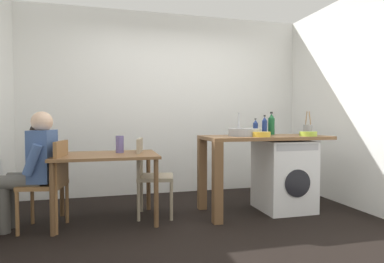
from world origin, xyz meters
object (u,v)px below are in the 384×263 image
at_px(chair_opposite, 149,172).
at_px(bottle_squat_brown, 265,126).
at_px(washing_machine, 284,175).
at_px(bottle_tall_green, 255,127).
at_px(bottle_clear_small, 271,124).
at_px(seated_person, 34,164).
at_px(utensil_crock, 308,129).
at_px(dining_table, 106,163).
at_px(chair_person_seat, 51,179).
at_px(mixing_bowl, 261,134).
at_px(vase, 120,144).
at_px(colander, 308,134).

xyz_separation_m(chair_opposite, bottle_squat_brown, (1.47, 0.03, 0.53)).
distance_m(washing_machine, bottle_tall_green, 0.68).
xyz_separation_m(washing_machine, bottle_clear_small, (-0.06, 0.21, 0.62)).
bearing_deg(seated_person, utensil_crock, -79.91).
xyz_separation_m(bottle_tall_green, bottle_squat_brown, (0.12, -0.02, 0.02)).
bearing_deg(dining_table, bottle_clear_small, 3.27).
xyz_separation_m(chair_person_seat, chair_opposite, (1.02, 0.18, 0.00)).
bearing_deg(bottle_tall_green, mixing_bowl, -107.00).
relative_size(washing_machine, vase, 4.46).
xyz_separation_m(chair_person_seat, utensil_crock, (3.03, 0.07, 0.48)).
height_order(chair_opposite, bottle_squat_brown, bottle_squat_brown).
distance_m(bottle_clear_small, utensil_crock, 0.46).
bearing_deg(washing_machine, chair_opposite, 174.38).
height_order(mixing_bowl, colander, mixing_bowl).
xyz_separation_m(seated_person, bottle_tall_green, (2.54, 0.20, 0.34)).
distance_m(chair_person_seat, washing_machine, 2.66).
distance_m(bottle_tall_green, mixing_bowl, 0.43).
xyz_separation_m(dining_table, bottle_squat_brown, (1.95, 0.10, 0.39)).
bearing_deg(bottle_clear_small, colander, -60.47).
height_order(washing_machine, vase, vase).
bearing_deg(chair_person_seat, vase, -63.72).
relative_size(colander, vase, 1.04).
bearing_deg(bottle_clear_small, mixing_bowl, -130.30).
xyz_separation_m(washing_machine, bottle_squat_brown, (-0.16, 0.20, 0.60)).
distance_m(chair_person_seat, bottle_clear_small, 2.67).
height_order(bottle_squat_brown, colander, bottle_squat_brown).
relative_size(washing_machine, bottle_tall_green, 4.12).
distance_m(washing_machine, vase, 2.02).
bearing_deg(vase, chair_opposite, -6.26).
bearing_deg(utensil_crock, seated_person, -179.26).
xyz_separation_m(mixing_bowl, colander, (0.59, -0.02, -0.00)).
bearing_deg(washing_machine, seated_person, 179.77).
height_order(washing_machine, utensil_crock, utensil_crock).
relative_size(chair_opposite, bottle_squat_brown, 3.56).
height_order(chair_person_seat, utensil_crock, utensil_crock).
relative_size(bottle_squat_brown, vase, 1.31).
relative_size(seated_person, bottle_squat_brown, 4.74).
bearing_deg(seated_person, bottle_tall_green, -76.15).
bearing_deg(bottle_clear_small, washing_machine, -75.05).
bearing_deg(colander, chair_opposite, 168.27).
height_order(seated_person, colander, seated_person).
xyz_separation_m(washing_machine, colander, (0.19, -0.22, 0.52)).
height_order(bottle_clear_small, colander, bottle_clear_small).
relative_size(chair_opposite, bottle_clear_small, 3.06).
xyz_separation_m(bottle_tall_green, bottle_clear_small, (0.22, 0.00, 0.04)).
height_order(dining_table, bottle_squat_brown, bottle_squat_brown).
relative_size(utensil_crock, vase, 1.55).
bearing_deg(bottle_tall_green, vase, -179.52).
xyz_separation_m(dining_table, chair_person_seat, (-0.55, -0.11, -0.14)).
bearing_deg(vase, bottle_squat_brown, -0.05).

